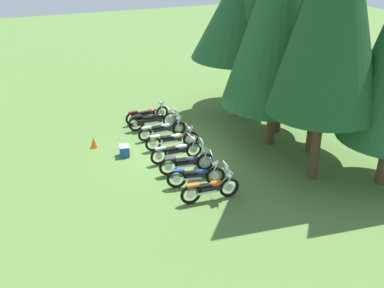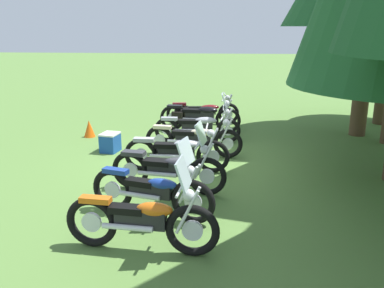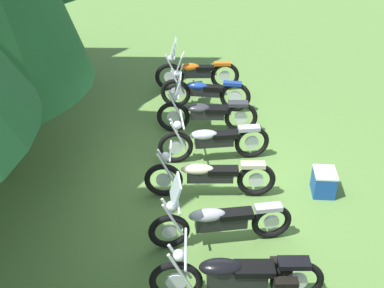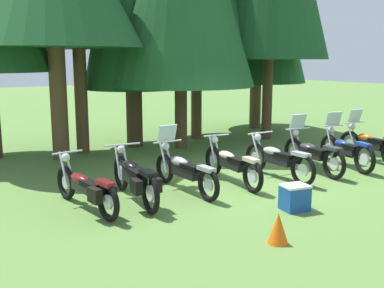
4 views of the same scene
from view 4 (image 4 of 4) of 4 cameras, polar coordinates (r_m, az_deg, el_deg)
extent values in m
plane|color=#547A38|center=(10.66, 7.65, -4.58)|extent=(80.00, 80.00, 0.00)
torus|color=black|center=(9.49, -15.35, -4.61)|extent=(0.18, 0.69, 0.68)
cylinder|color=silver|center=(9.49, -15.35, -4.61)|extent=(0.08, 0.26, 0.26)
torus|color=black|center=(8.06, -10.37, -7.10)|extent=(0.18, 0.69, 0.68)
cylinder|color=silver|center=(8.06, -10.37, -7.10)|extent=(0.08, 0.26, 0.26)
cube|color=black|center=(8.74, -13.09, -5.20)|extent=(0.27, 0.84, 0.20)
ellipsoid|color=maroon|center=(8.91, -13.79, -4.12)|extent=(0.29, 0.61, 0.16)
cube|color=black|center=(8.52, -12.42, -4.94)|extent=(0.27, 0.57, 0.10)
cube|color=maroon|center=(8.04, -10.73, -4.79)|extent=(0.21, 0.46, 0.08)
cylinder|color=silver|center=(9.34, -15.65, -2.99)|extent=(0.08, 0.34, 0.65)
cylinder|color=silver|center=(9.40, -14.92, -2.88)|extent=(0.08, 0.34, 0.65)
cylinder|color=silver|center=(9.23, -15.18, -0.99)|extent=(0.61, 0.11, 0.04)
sphere|color=silver|center=(9.33, -15.38, -1.62)|extent=(0.19, 0.19, 0.17)
cylinder|color=silver|center=(8.65, -11.87, -5.79)|extent=(0.18, 0.83, 0.08)
cube|color=black|center=(8.14, -11.94, -6.26)|extent=(0.18, 0.33, 0.26)
cube|color=black|center=(8.26, -10.24, -5.93)|extent=(0.18, 0.33, 0.26)
torus|color=black|center=(9.87, -8.79, -3.55)|extent=(0.19, 0.76, 0.76)
cylinder|color=silver|center=(9.87, -8.79, -3.55)|extent=(0.08, 0.30, 0.30)
torus|color=black|center=(8.33, -5.20, -6.12)|extent=(0.19, 0.76, 0.76)
cylinder|color=silver|center=(8.33, -5.20, -6.12)|extent=(0.08, 0.30, 0.30)
cube|color=black|center=(9.07, -7.17, -4.00)|extent=(0.33, 0.86, 0.27)
ellipsoid|color=black|center=(9.24, -7.67, -2.69)|extent=(0.36, 0.63, 0.21)
cube|color=black|center=(8.82, -6.68, -3.51)|extent=(0.34, 0.59, 0.10)
cube|color=black|center=(8.31, -5.44, -3.60)|extent=(0.27, 0.46, 0.08)
cylinder|color=silver|center=(9.72, -9.23, -1.98)|extent=(0.08, 0.34, 0.65)
cylinder|color=silver|center=(9.78, -8.23, -1.89)|extent=(0.08, 0.34, 0.65)
cylinder|color=silver|center=(9.61, -8.64, -0.06)|extent=(0.77, 0.13, 0.04)
sphere|color=silver|center=(9.72, -8.78, -0.67)|extent=(0.19, 0.19, 0.17)
cylinder|color=silver|center=(8.97, -5.86, -4.79)|extent=(0.18, 0.84, 0.08)
cube|color=black|center=(8.42, -6.90, -5.26)|extent=(0.18, 0.33, 0.26)
cube|color=black|center=(8.55, -4.53, -4.98)|extent=(0.18, 0.33, 0.26)
torus|color=black|center=(10.37, -3.40, -3.03)|extent=(0.12, 0.67, 0.67)
cylinder|color=silver|center=(10.37, -3.40, -3.03)|extent=(0.05, 0.25, 0.25)
torus|color=black|center=(9.01, 2.07, -5.11)|extent=(0.12, 0.67, 0.67)
cylinder|color=silver|center=(9.01, 2.07, -5.11)|extent=(0.05, 0.25, 0.25)
cube|color=black|center=(9.64, -0.86, -3.35)|extent=(0.20, 0.83, 0.26)
ellipsoid|color=#9EA0A8|center=(9.80, -1.60, -2.19)|extent=(0.24, 0.59, 0.20)
cube|color=black|center=(9.43, -0.10, -2.88)|extent=(0.23, 0.56, 0.10)
cube|color=#9EA0A8|center=(8.99, 1.78, -3.09)|extent=(0.18, 0.44, 0.08)
cylinder|color=silver|center=(10.21, -3.59, -1.53)|extent=(0.05, 0.34, 0.65)
cylinder|color=silver|center=(10.28, -2.91, -1.43)|extent=(0.05, 0.34, 0.65)
cylinder|color=silver|center=(10.12, -3.04, 0.31)|extent=(0.71, 0.05, 0.04)
sphere|color=silver|center=(10.21, -3.29, -0.28)|extent=(0.17, 0.17, 0.17)
cylinder|color=silver|center=(9.58, 0.33, -4.02)|extent=(0.09, 0.83, 0.08)
cube|color=silver|center=(10.10, -3.11, 1.33)|extent=(0.44, 0.16, 0.39)
torus|color=black|center=(11.06, 2.67, -2.05)|extent=(0.19, 0.72, 0.71)
cylinder|color=silver|center=(11.06, 2.67, -2.05)|extent=(0.08, 0.27, 0.27)
torus|color=black|center=(9.66, 7.55, -3.99)|extent=(0.19, 0.72, 0.71)
cylinder|color=silver|center=(9.66, 7.55, -3.99)|extent=(0.08, 0.27, 0.27)
cube|color=black|center=(10.33, 4.95, -2.40)|extent=(0.28, 0.85, 0.23)
ellipsoid|color=beige|center=(10.49, 4.31, -1.40)|extent=(0.30, 0.62, 0.18)
cube|color=black|center=(10.11, 5.65, -2.05)|extent=(0.28, 0.58, 0.10)
cube|color=beige|center=(9.65, 7.33, -1.98)|extent=(0.22, 0.46, 0.08)
cylinder|color=silver|center=(10.92, 2.52, -0.62)|extent=(0.08, 0.34, 0.65)
cylinder|color=silver|center=(10.99, 3.15, -0.56)|extent=(0.08, 0.34, 0.65)
cylinder|color=silver|center=(10.82, 3.06, 1.09)|extent=(0.66, 0.11, 0.04)
sphere|color=silver|center=(10.92, 2.82, 0.54)|extent=(0.19, 0.19, 0.17)
cylinder|color=silver|center=(10.25, 6.04, -2.99)|extent=(0.18, 0.84, 0.08)
torus|color=black|center=(11.47, 7.92, -1.66)|extent=(0.10, 0.72, 0.72)
cylinder|color=silver|center=(11.47, 7.92, -1.66)|extent=(0.05, 0.28, 0.28)
torus|color=black|center=(10.36, 13.60, -3.16)|extent=(0.10, 0.72, 0.72)
cylinder|color=silver|center=(10.36, 13.60, -3.16)|extent=(0.05, 0.28, 0.28)
cube|color=black|center=(10.88, 10.63, -1.82)|extent=(0.20, 0.78, 0.24)
ellipsoid|color=#9EA0A8|center=(11.00, 9.89, -0.86)|extent=(0.25, 0.55, 0.19)
cube|color=black|center=(10.70, 11.45, -1.40)|extent=(0.23, 0.52, 0.10)
cube|color=#9EA0A8|center=(10.34, 13.36, -1.24)|extent=(0.18, 0.44, 0.08)
cylinder|color=silver|center=(11.32, 7.87, -0.28)|extent=(0.05, 0.34, 0.65)
cylinder|color=silver|center=(11.41, 8.43, -0.20)|extent=(0.05, 0.34, 0.65)
cylinder|color=silver|center=(11.25, 8.46, 1.38)|extent=(0.76, 0.04, 0.04)
sphere|color=silver|center=(11.33, 8.15, 0.85)|extent=(0.17, 0.17, 0.17)
cylinder|color=silver|center=(10.86, 11.72, -2.35)|extent=(0.08, 0.78, 0.08)
torus|color=black|center=(12.26, 12.50, -0.97)|extent=(0.21, 0.75, 0.74)
cylinder|color=silver|center=(12.26, 12.50, -0.97)|extent=(0.09, 0.29, 0.29)
torus|color=black|center=(11.12, 17.20, -2.36)|extent=(0.21, 0.75, 0.74)
cylinder|color=silver|center=(11.12, 17.20, -2.36)|extent=(0.09, 0.29, 0.29)
cube|color=black|center=(11.66, 14.76, -1.16)|extent=(0.34, 0.77, 0.22)
ellipsoid|color=#2D2D33|center=(11.79, 14.15, -0.33)|extent=(0.37, 0.57, 0.17)
cube|color=black|center=(11.48, 15.44, -0.83)|extent=(0.34, 0.53, 0.10)
cube|color=#2D2D33|center=(11.11, 17.02, -0.53)|extent=(0.28, 0.47, 0.08)
cylinder|color=silver|center=(12.10, 12.39, 0.32)|extent=(0.09, 0.34, 0.65)
cylinder|color=silver|center=(12.21, 13.05, 0.38)|extent=(0.09, 0.34, 0.65)
cylinder|color=silver|center=(12.04, 13.02, 1.87)|extent=(0.76, 0.15, 0.04)
sphere|color=silver|center=(12.13, 12.74, 1.37)|extent=(0.19, 0.19, 0.17)
cylinder|color=silver|center=(11.64, 15.82, -1.62)|extent=(0.19, 0.75, 0.08)
cube|color=silver|center=(12.03, 13.00, 2.73)|extent=(0.46, 0.21, 0.39)
torus|color=black|center=(13.01, 16.63, -0.50)|extent=(0.30, 0.75, 0.75)
cylinder|color=silver|center=(13.01, 16.63, -0.50)|extent=(0.12, 0.29, 0.29)
torus|color=black|center=(11.86, 20.60, -1.77)|extent=(0.30, 0.75, 0.75)
cylinder|color=silver|center=(11.86, 20.60, -1.77)|extent=(0.12, 0.29, 0.29)
cube|color=black|center=(12.41, 18.55, -0.66)|extent=(0.36, 0.74, 0.22)
ellipsoid|color=navy|center=(12.54, 18.05, 0.11)|extent=(0.34, 0.55, 0.17)
cube|color=black|center=(12.23, 19.13, -0.35)|extent=(0.32, 0.52, 0.10)
cube|color=navy|center=(11.86, 20.47, -0.05)|extent=(0.27, 0.47, 0.08)
cylinder|color=silver|center=(12.87, 16.62, 0.74)|extent=(0.13, 0.34, 0.65)
cylinder|color=silver|center=(12.95, 17.09, 0.77)|extent=(0.13, 0.34, 0.65)
cylinder|color=silver|center=(12.79, 17.13, 2.18)|extent=(0.59, 0.19, 0.04)
sphere|color=silver|center=(12.88, 16.88, 1.71)|extent=(0.21, 0.21, 0.17)
cylinder|color=silver|center=(12.36, 19.37, -1.12)|extent=(0.27, 0.72, 0.08)
cube|color=silver|center=(12.79, 17.13, 2.99)|extent=(0.46, 0.26, 0.39)
torus|color=black|center=(13.79, 18.99, -0.01)|extent=(0.18, 0.76, 0.76)
cylinder|color=silver|center=(13.79, 18.99, -0.01)|extent=(0.08, 0.29, 0.29)
cube|color=black|center=(13.29, 21.29, -0.03)|extent=(0.23, 0.73, 0.26)
ellipsoid|color=#D16014|center=(13.39, 20.69, 0.77)|extent=(0.26, 0.53, 0.20)
cube|color=black|center=(13.14, 21.98, 0.38)|extent=(0.24, 0.50, 0.10)
cylinder|color=silver|center=(13.65, 19.06, 1.16)|extent=(0.07, 0.34, 0.65)
cylinder|color=silver|center=(13.74, 19.42, 1.19)|extent=(0.07, 0.34, 0.65)
cylinder|color=silver|center=(13.60, 19.57, 2.53)|extent=(0.73, 0.10, 0.04)
sphere|color=silver|center=(13.67, 19.27, 2.08)|extent=(0.18, 0.18, 0.17)
cylinder|color=silver|center=(13.29, 22.08, -0.50)|extent=(0.14, 0.72, 0.08)
cube|color=silver|center=(13.59, 19.56, 3.29)|extent=(0.45, 0.19, 0.39)
cylinder|color=brown|center=(13.13, -16.17, 4.71)|extent=(0.46, 0.46, 3.05)
cylinder|color=brown|center=(13.91, -13.57, 5.28)|extent=(0.37, 0.37, 3.12)
cylinder|color=#42301E|center=(14.75, -7.15, 3.26)|extent=(0.51, 0.51, 1.83)
cylinder|color=#4C3823|center=(14.39, -1.38, 3.36)|extent=(0.38, 0.38, 1.93)
cylinder|color=brown|center=(16.04, 0.55, 5.94)|extent=(0.37, 0.37, 2.96)
cylinder|color=#4C3823|center=(16.15, 9.29, 5.45)|extent=(0.35, 0.35, 2.74)
cylinder|color=brown|center=(18.71, 7.84, 4.78)|extent=(0.45, 0.45, 1.84)
cube|color=#19479E|center=(8.76, 12.61, -6.59)|extent=(0.53, 0.47, 0.44)
cube|color=silver|center=(8.69, 12.67, -5.09)|extent=(0.54, 0.48, 0.04)
cone|color=#EA590F|center=(7.17, 10.63, -10.22)|extent=(0.32, 0.32, 0.48)
camera|label=1|loc=(23.51, 55.93, 20.32)|focal=41.77mm
camera|label=2|loc=(18.02, 28.45, 10.19)|focal=38.43mm
camera|label=3|loc=(9.52, -39.76, 25.41)|focal=44.49mm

